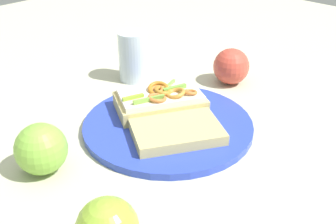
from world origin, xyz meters
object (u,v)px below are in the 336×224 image
(plate, at_px, (168,125))
(apple_1, at_px, (41,149))
(sandwich, at_px, (161,100))
(bread_slice_side, at_px, (177,131))
(drinking_glass, at_px, (133,56))
(apple_0, at_px, (231,66))

(plate, bearing_deg, apple_1, -103.14)
(sandwich, bearing_deg, bread_slice_side, -90.34)
(sandwich, xyz_separation_m, bread_slice_side, (0.08, -0.05, -0.01))
(sandwich, distance_m, drinking_glass, 0.18)
(apple_1, bearing_deg, sandwich, 87.69)
(drinking_glass, bearing_deg, plate, -26.27)
(plate, height_order, apple_1, apple_1)
(bread_slice_side, relative_size, apple_1, 1.86)
(sandwich, relative_size, bread_slice_side, 1.27)
(apple_1, bearing_deg, apple_0, 87.57)
(plate, relative_size, sandwich, 1.62)
(apple_1, bearing_deg, bread_slice_side, 64.53)
(apple_1, bearing_deg, drinking_glass, 114.90)
(drinking_glass, bearing_deg, bread_slice_side, -26.72)
(sandwich, xyz_separation_m, apple_0, (0.01, 0.21, 0.01))
(drinking_glass, bearing_deg, apple_0, 38.45)
(sandwich, relative_size, apple_1, 2.37)
(bread_slice_side, xyz_separation_m, drinking_glass, (-0.24, 0.12, 0.03))
(plate, height_order, sandwich, sandwich)
(plate, distance_m, apple_0, 0.24)
(bread_slice_side, bearing_deg, drinking_glass, 94.42)
(drinking_glass, bearing_deg, apple_1, -65.10)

